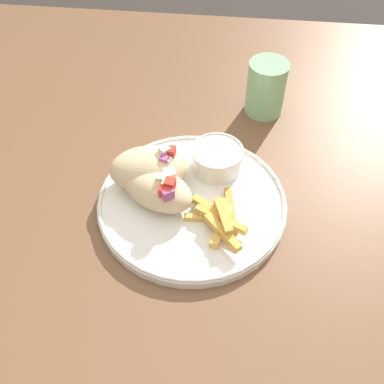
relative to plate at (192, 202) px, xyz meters
The scene contains 8 objects.
ground_plane 0.74m from the plate, 15.91° to the left, with size 10.00×10.00×0.00m, color #38332D.
table 0.09m from the plate, 15.91° to the left, with size 1.20×1.20×0.73m.
plate is the anchor object (origin of this frame).
pita_sandwich_near 0.06m from the plate, behind, with size 0.14×0.11×0.07m.
pita_sandwich_far 0.09m from the plate, 155.95° to the left, with size 0.14×0.11×0.07m.
fries_pile 0.07m from the plate, 40.33° to the right, with size 0.10×0.12×0.03m.
sauce_ramekin 0.09m from the plate, 67.75° to the left, with size 0.09×0.09×0.04m.
water_glass 0.28m from the plate, 66.46° to the left, with size 0.07×0.07×0.10m.
Camera 1 is at (0.02, -0.46, 1.29)m, focal length 42.00 mm.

